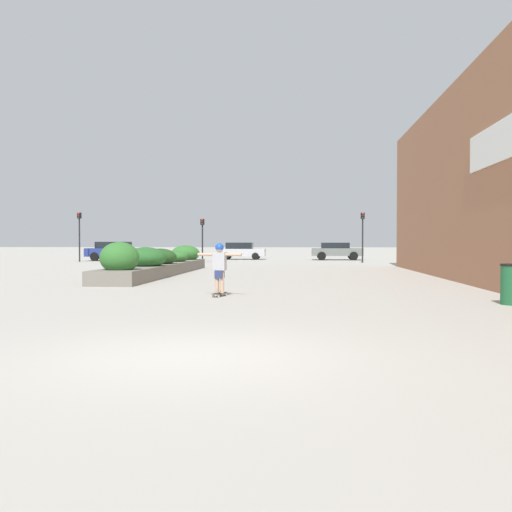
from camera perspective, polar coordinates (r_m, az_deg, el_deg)
ground_plane at (r=7.80m, az=-6.42°, el=-9.90°), size 300.00×300.00×0.00m
building_wall_right at (r=19.46m, az=23.22°, el=8.21°), size 0.67×34.92×7.72m
planter_box at (r=26.71m, az=-9.61°, el=-0.73°), size 1.79×14.43×1.53m
skateboard at (r=16.01m, az=-3.67°, el=-3.80°), size 0.35×0.78×0.10m
skateboarder at (r=15.96m, az=-3.67°, el=-0.68°), size 1.29×0.39×1.40m
trash_bin at (r=15.19m, az=24.22°, el=-2.59°), size 0.55×0.55×0.99m
car_leftmost at (r=48.30m, az=8.05°, el=0.54°), size 4.23×1.97×1.46m
car_center_left at (r=49.45m, az=19.10°, el=0.51°), size 4.59×1.85×1.52m
car_center_right at (r=47.35m, az=-13.90°, el=0.53°), size 4.58×2.06×1.53m
car_rightmost at (r=49.25m, az=-1.51°, el=0.54°), size 4.10×1.96×1.46m
traffic_light_left at (r=42.40m, az=-5.39°, el=2.36°), size 0.28×0.30×3.23m
traffic_light_right at (r=42.27m, az=10.62°, el=2.69°), size 0.28×0.30×3.65m
traffic_light_far_left at (r=45.60m, az=-17.26°, el=2.64°), size 0.28×0.30×3.76m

